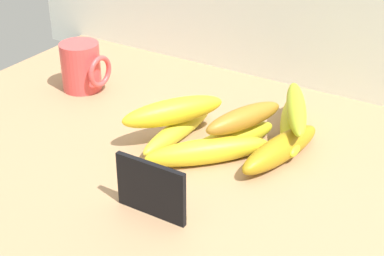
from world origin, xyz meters
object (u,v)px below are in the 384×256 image
Objects in this scene: banana_0 at (207,151)px; banana_5 at (244,118)px; banana_7 at (173,111)px; banana_2 at (281,149)px; banana_1 at (292,125)px; chalkboard_sign at (151,191)px; coffee_mug at (82,67)px; banana_6 at (296,108)px; banana_4 at (178,130)px; banana_3 at (231,139)px.

banana_5 is at bearing 68.09° from banana_0.
banana_2 is at bearing 11.10° from banana_7.
banana_2 is at bearing -78.95° from banana_1.
banana_0 is (-0.20, 15.70, -1.79)cm from chalkboard_sign.
banana_0 is at bearing -17.30° from coffee_mug.
banana_2 is (9.66, 6.61, 0.08)cm from banana_0.
banana_6 is at bearing 4.80° from coffee_mug.
chalkboard_sign is at bearing -89.26° from banana_0.
banana_7 is at bearing -107.78° from banana_4.
banana_6 is at bearing 74.50° from chalkboard_sign.
coffee_mug is 27.84cm from banana_7.
banana_0 is 1.13× the size of banana_7.
banana_0 and banana_1 have the same top height.
banana_3 is at bearing 14.37° from banana_7.
banana_5 is at bearing 177.83° from banana_2.
banana_0 is 1.09× the size of banana_2.
chalkboard_sign is 0.57× the size of banana_4.
banana_1 is 10.44cm from banana_5.
coffee_mug is 36.88cm from banana_0.
banana_6 is (43.73, 3.68, 0.93)cm from coffee_mug.
banana_7 reaches higher than banana_2.
banana_5 is (-5.23, -8.26, 3.65)cm from banana_1.
banana_1 is at bearing 62.16° from banana_0.
banana_2 is (9.45, 22.31, -1.71)cm from chalkboard_sign.
chalkboard_sign is at bearing -93.04° from banana_3.
banana_0 is 1.18× the size of banana_3.
banana_3 is 12.22cm from banana_6.
chalkboard_sign reaches higher than banana_1.
coffee_mug is at bearing 162.70° from banana_0.
coffee_mug is 43.40cm from banana_1.
banana_2 is at bearing -82.56° from banana_6.
banana_5 is at bearing 83.53° from chalkboard_sign.
banana_4 is at bearing -165.46° from banana_5.
coffee_mug is at bearing 142.97° from chalkboard_sign.
coffee_mug is at bearing 171.61° from banana_3.
banana_7 is (-9.76, -2.50, 3.60)cm from banana_3.
banana_3 is at bearing -128.79° from banana_6.
coffee_mug is at bearing 163.56° from banana_7.
banana_4 is (-9.44, -1.51, -0.25)cm from banana_3.
banana_1 reaches higher than banana_3.
banana_5 is at bearing -127.05° from banana_6.
chalkboard_sign is at bearing -65.31° from banana_7.
chalkboard_sign is at bearing -112.96° from banana_2.
banana_0 reaches higher than banana_4.
coffee_mug is 0.50× the size of banana_6.
banana_3 is 0.89× the size of banana_4.
banana_7 is at bearing -16.44° from coffee_mug.
coffee_mug reaches higher than banana_7.
banana_5 reaches higher than banana_4.
banana_5 is (2.56, 22.57, 1.85)cm from chalkboard_sign.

